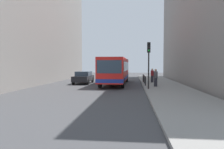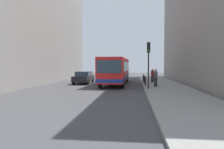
{
  "view_description": "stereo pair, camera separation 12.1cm",
  "coord_description": "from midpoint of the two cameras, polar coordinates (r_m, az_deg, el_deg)",
  "views": [
    {
      "loc": [
        2.17,
        -20.49,
        2.27
      ],
      "look_at": [
        -0.05,
        1.38,
        1.24
      ],
      "focal_mm": 33.04,
      "sensor_mm": 36.0,
      "label": 1
    },
    {
      "loc": [
        2.29,
        -20.48,
        2.27
      ],
      "look_at": [
        -0.05,
        1.38,
        1.24
      ],
      "focal_mm": 33.04,
      "sensor_mm": 36.0,
      "label": 2
    }
  ],
  "objects": [
    {
      "name": "sidewalk",
      "position": [
        20.84,
        14.55,
        -3.44
      ],
      "size": [
        4.4,
        40.0,
        0.15
      ],
      "primitive_type": "cube",
      "color": "gray",
      "rests_on": "ground"
    },
    {
      "name": "bollard_far",
      "position": [
        25.84,
        8.5,
        -0.99
      ],
      "size": [
        0.11,
        0.11,
        0.95
      ],
      "primitive_type": "cylinder",
      "color": "black",
      "rests_on": "sidewalk"
    },
    {
      "name": "building_left",
      "position": [
        28.83,
        -23.76,
        15.65
      ],
      "size": [
        7.0,
        32.0,
        17.7
      ],
      "primitive_type": "cube",
      "color": "gray",
      "rests_on": "ground"
    },
    {
      "name": "car_beside_bus",
      "position": [
        25.19,
        -8.01,
        -0.72
      ],
      "size": [
        1.89,
        4.42,
        1.48
      ],
      "rotation": [
        0.0,
        0.0,
        3.15
      ],
      "color": "black",
      "rests_on": "ground"
    },
    {
      "name": "ground_plane",
      "position": [
        20.73,
        -0.41,
        -3.6
      ],
      "size": [
        80.0,
        80.0,
        0.0
      ],
      "primitive_type": "plane",
      "color": "#424244"
    },
    {
      "name": "pedestrian_mid_sidewalk",
      "position": [
        25.42,
        10.94,
        -0.27
      ],
      "size": [
        0.38,
        0.38,
        1.67
      ],
      "rotation": [
        0.0,
        0.0,
        5.17
      ],
      "color": "#26262D",
      "rests_on": "sidewalk"
    },
    {
      "name": "traffic_light",
      "position": [
        18.44,
        9.94,
        4.93
      ],
      "size": [
        0.28,
        0.33,
        4.1
      ],
      "color": "black",
      "rests_on": "sidewalk"
    },
    {
      "name": "bollard_mid",
      "position": [
        23.59,
        8.76,
        -1.34
      ],
      "size": [
        0.11,
        0.11,
        0.95
      ],
      "primitive_type": "cylinder",
      "color": "black",
      "rests_on": "sidewalk"
    },
    {
      "name": "bus",
      "position": [
        24.06,
        0.86,
        1.39
      ],
      "size": [
        2.75,
        11.07,
        3.0
      ],
      "rotation": [
        0.0,
        0.0,
        3.12
      ],
      "color": "red",
      "rests_on": "ground"
    },
    {
      "name": "building_right",
      "position": [
        26.69,
        26.81,
        13.59
      ],
      "size": [
        7.0,
        32.0,
        14.9
      ],
      "primitive_type": "cube",
      "color": "gray",
      "rests_on": "ground"
    },
    {
      "name": "bollard_near",
      "position": [
        21.34,
        9.07,
        -1.77
      ],
      "size": [
        0.11,
        0.11,
        0.95
      ],
      "primitive_type": "cylinder",
      "color": "black",
      "rests_on": "sidewalk"
    },
    {
      "name": "pedestrian_near_signal",
      "position": [
        20.59,
        11.82,
        -0.88
      ],
      "size": [
        0.38,
        0.38,
        1.72
      ],
      "rotation": [
        0.0,
        0.0,
        1.43
      ],
      "color": "#26262D",
      "rests_on": "sidewalk"
    }
  ]
}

